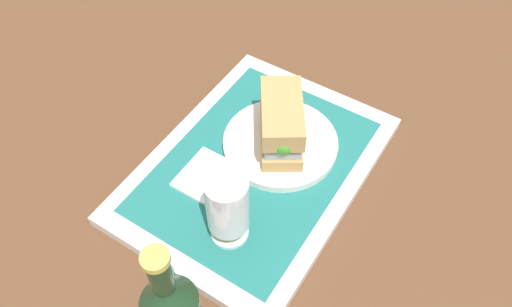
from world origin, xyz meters
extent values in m
plane|color=brown|center=(0.00, 0.00, 0.00)|extent=(3.00, 3.00, 0.00)
cube|color=silver|center=(0.00, 0.00, 0.01)|extent=(0.44, 0.32, 0.02)
cube|color=#1E6B66|center=(0.00, 0.00, 0.02)|extent=(0.38, 0.27, 0.00)
cylinder|color=silver|center=(-0.05, 0.01, 0.03)|extent=(0.19, 0.19, 0.01)
cube|color=tan|center=(-0.05, 0.01, 0.05)|extent=(0.14, 0.12, 0.02)
cube|color=#9EA3A8|center=(-0.05, 0.01, 0.07)|extent=(0.13, 0.11, 0.02)
cube|color=silver|center=(-0.05, 0.01, 0.08)|extent=(0.12, 0.10, 0.01)
sphere|color=#47932D|center=(-0.01, 0.04, 0.09)|extent=(0.04, 0.04, 0.04)
cube|color=tan|center=(-0.05, 0.01, 0.10)|extent=(0.14, 0.12, 0.04)
cylinder|color=silver|center=(0.13, 0.03, 0.02)|extent=(0.06, 0.06, 0.01)
cylinder|color=silver|center=(0.13, 0.03, 0.04)|extent=(0.01, 0.01, 0.02)
cylinder|color=silver|center=(0.13, 0.03, 0.10)|extent=(0.06, 0.06, 0.09)
cylinder|color=gold|center=(0.13, 0.03, 0.08)|extent=(0.06, 0.06, 0.06)
cylinder|color=white|center=(0.13, 0.03, 0.12)|extent=(0.05, 0.05, 0.01)
cube|color=white|center=(0.06, -0.06, 0.02)|extent=(0.09, 0.07, 0.01)
cone|color=#19381E|center=(0.29, 0.08, 0.18)|extent=(0.06, 0.06, 0.04)
cylinder|color=#19381E|center=(0.29, 0.08, 0.23)|extent=(0.02, 0.02, 0.05)
cylinder|color=#BFB74C|center=(0.29, 0.08, 0.26)|extent=(0.03, 0.03, 0.01)
camera|label=1|loc=(0.43, 0.27, 0.69)|focal=36.38mm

